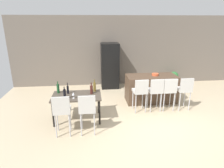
% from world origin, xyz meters
% --- Properties ---
extents(ground_plane, '(10.00, 10.00, 0.00)m').
position_xyz_m(ground_plane, '(0.00, 0.00, 0.00)').
color(ground_plane, '#C6B28E').
extents(back_wall, '(10.00, 0.12, 2.90)m').
position_xyz_m(back_wall, '(0.00, 3.17, 1.45)').
color(back_wall, '#665B51').
rests_on(back_wall, ground_plane).
extents(kitchen_island, '(1.70, 0.78, 0.92)m').
position_xyz_m(kitchen_island, '(0.33, 1.07, 0.46)').
color(kitchen_island, '#4C3828').
rests_on(kitchen_island, ground_plane).
extents(bar_chair_left, '(0.43, 0.43, 1.05)m').
position_xyz_m(bar_chair_left, '(-0.24, 0.30, 0.70)').
color(bar_chair_left, beige).
rests_on(bar_chair_left, ground_plane).
extents(bar_chair_middle, '(0.41, 0.41, 1.05)m').
position_xyz_m(bar_chair_middle, '(0.23, 0.30, 0.70)').
color(bar_chair_middle, beige).
rests_on(bar_chair_middle, ground_plane).
extents(bar_chair_right, '(0.41, 0.41, 1.05)m').
position_xyz_m(bar_chair_right, '(0.65, 0.30, 0.70)').
color(bar_chair_right, beige).
rests_on(bar_chair_right, ground_plane).
extents(bar_chair_far, '(0.41, 0.41, 1.05)m').
position_xyz_m(bar_chair_far, '(1.15, 0.30, 0.70)').
color(bar_chair_far, beige).
rests_on(bar_chair_far, ground_plane).
extents(dining_table, '(1.33, 0.81, 0.74)m').
position_xyz_m(dining_table, '(-2.12, -0.01, 0.67)').
color(dining_table, '#4C4238').
rests_on(dining_table, ground_plane).
extents(dining_chair_near, '(0.42, 0.42, 1.05)m').
position_xyz_m(dining_chair_near, '(-2.42, -0.78, 0.70)').
color(dining_chair_near, beige).
rests_on(dining_chair_near, ground_plane).
extents(dining_chair_far, '(0.40, 0.40, 1.05)m').
position_xyz_m(dining_chair_far, '(-1.82, -0.78, 0.70)').
color(dining_chair_far, beige).
rests_on(dining_chair_far, ground_plane).
extents(wine_bottle_middle, '(0.06, 0.06, 0.32)m').
position_xyz_m(wine_bottle_middle, '(-2.37, 0.15, 0.86)').
color(wine_bottle_middle, black).
rests_on(wine_bottle_middle, dining_table).
extents(wine_bottle_corner, '(0.08, 0.08, 0.32)m').
position_xyz_m(wine_bottle_corner, '(-1.71, 0.07, 0.86)').
color(wine_bottle_corner, '#471E19').
rests_on(wine_bottle_corner, dining_table).
extents(wine_bottle_near, '(0.08, 0.08, 0.36)m').
position_xyz_m(wine_bottle_near, '(-1.62, 0.25, 0.88)').
color(wine_bottle_near, brown).
rests_on(wine_bottle_near, dining_table).
extents(wine_bottle_end, '(0.07, 0.07, 0.34)m').
position_xyz_m(wine_bottle_end, '(-2.64, 0.23, 0.87)').
color(wine_bottle_end, '#194723').
rests_on(wine_bottle_end, dining_table).
extents(wine_bottle_left, '(0.07, 0.07, 0.34)m').
position_xyz_m(wine_bottle_left, '(-2.40, -0.25, 0.88)').
color(wine_bottle_left, black).
rests_on(wine_bottle_left, dining_table).
extents(wine_glass_right, '(0.07, 0.07, 0.17)m').
position_xyz_m(wine_glass_right, '(-2.19, -0.21, 0.86)').
color(wine_glass_right, silver).
rests_on(wine_glass_right, dining_table).
extents(refrigerator, '(0.72, 0.68, 1.84)m').
position_xyz_m(refrigerator, '(-0.93, 2.73, 0.92)').
color(refrigerator, black).
rests_on(refrigerator, ground_plane).
extents(fruit_bowl, '(0.23, 0.23, 0.07)m').
position_xyz_m(fruit_bowl, '(0.45, 1.08, 0.96)').
color(fruit_bowl, '#C6512D').
rests_on(fruit_bowl, kitchen_island).
extents(potted_plant, '(0.39, 0.39, 0.59)m').
position_xyz_m(potted_plant, '(1.87, 2.72, 0.35)').
color(potted_plant, '#38383D').
rests_on(potted_plant, ground_plane).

